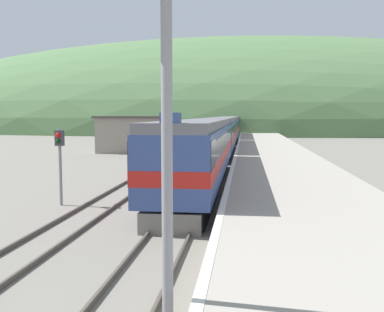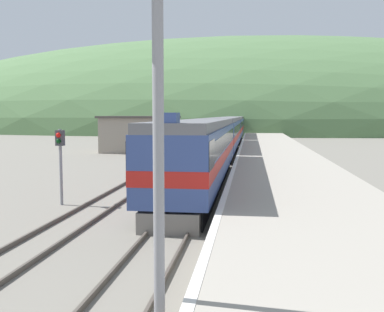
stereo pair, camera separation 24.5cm
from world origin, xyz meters
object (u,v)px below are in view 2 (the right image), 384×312
object	(u,v)px
carriage_second	(224,134)
signal_post_siding	(60,150)
carriage_third	(233,128)
carriage_fifth	(240,123)
signal_mast_main	(157,10)
express_train_lead_car	(201,151)
carriage_fourth	(237,125)

from	to	relation	value
carriage_second	signal_post_siding	distance (m)	28.91
carriage_third	carriage_fifth	xyz separation A→B (m)	(0.00, 45.72, 0.00)
carriage_fifth	signal_mast_main	size ratio (longest dim) A/B	2.56
express_train_lead_car	carriage_fifth	world-z (taller)	express_train_lead_car
carriage_fourth	signal_post_siding	xyz separation A→B (m)	(-5.86, -74.03, 0.42)
carriage_third	signal_post_siding	size ratio (longest dim) A/B	6.26
express_train_lead_car	carriage_fifth	size ratio (longest dim) A/B	0.96
carriage_fifth	signal_post_siding	distance (m)	97.07
carriage_fifth	signal_post_siding	size ratio (longest dim) A/B	6.26
signal_mast_main	signal_post_siding	bearing A→B (deg)	120.82
express_train_lead_car	carriage_second	bearing A→B (deg)	90.00
carriage_second	carriage_third	xyz separation A→B (m)	(0.00, 22.86, 0.00)
express_train_lead_car	signal_post_siding	size ratio (longest dim) A/B	6.01
carriage_second	carriage_third	bearing A→B (deg)	90.00
carriage_fourth	signal_post_siding	distance (m)	74.26
carriage_third	signal_post_siding	distance (m)	51.50
signal_post_siding	express_train_lead_car	bearing A→B (deg)	43.95
carriage_fourth	signal_mast_main	size ratio (longest dim) A/B	2.56
carriage_fourth	signal_post_siding	bearing A→B (deg)	-94.52
carriage_second	carriage_fourth	bearing A→B (deg)	90.00
carriage_third	carriage_fifth	size ratio (longest dim) A/B	1.00
express_train_lead_car	carriage_second	xyz separation A→B (m)	(0.00, 22.66, -0.01)
signal_post_siding	carriage_second	bearing A→B (deg)	78.31
carriage_second	carriage_third	size ratio (longest dim) A/B	1.00
express_train_lead_car	signal_mast_main	bearing A→B (deg)	-86.05
express_train_lead_car	carriage_second	size ratio (longest dim) A/B	0.96
signal_mast_main	carriage_fifth	bearing A→B (deg)	90.64
express_train_lead_car	carriage_third	bearing A→B (deg)	90.00
carriage_third	carriage_fourth	size ratio (longest dim) A/B	1.00
carriage_second	carriage_fourth	distance (m)	45.72
carriage_fourth	signal_post_siding	size ratio (longest dim) A/B	6.26
express_train_lead_car	signal_post_siding	xyz separation A→B (m)	(-5.86, -5.64, 0.41)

